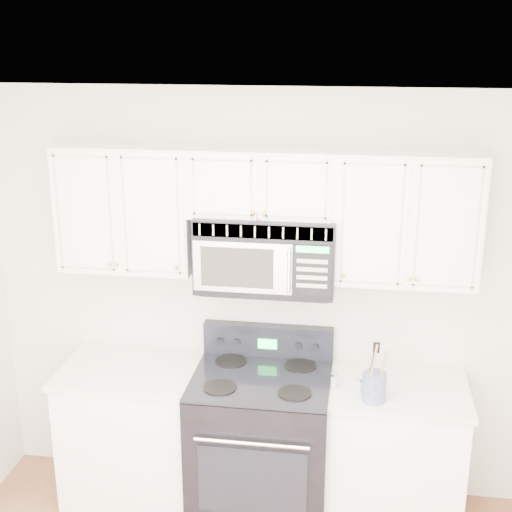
# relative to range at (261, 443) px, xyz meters

# --- Properties ---
(room) EXTENTS (3.51, 3.51, 2.61)m
(room) POSITION_rel_range_xyz_m (-0.02, -1.40, 0.82)
(room) COLOR #936646
(room) RESTS_ON ground
(base_cabinet_left) EXTENTS (0.86, 0.65, 0.92)m
(base_cabinet_left) POSITION_rel_range_xyz_m (-0.82, 0.03, -0.06)
(base_cabinet_left) COLOR white
(base_cabinet_left) RESTS_ON ground
(base_cabinet_right) EXTENTS (0.86, 0.65, 0.92)m
(base_cabinet_right) POSITION_rel_range_xyz_m (0.78, 0.03, -0.06)
(base_cabinet_right) COLOR white
(base_cabinet_right) RESTS_ON ground
(range) EXTENTS (0.82, 0.74, 1.14)m
(range) POSITION_rel_range_xyz_m (0.00, 0.00, 0.00)
(range) COLOR black
(range) RESTS_ON ground
(upper_cabinets) EXTENTS (2.44, 0.37, 0.75)m
(upper_cabinets) POSITION_rel_range_xyz_m (-0.02, 0.18, 1.45)
(upper_cabinets) COLOR white
(upper_cabinets) RESTS_ON ground
(microwave) EXTENTS (0.80, 0.45, 0.44)m
(microwave) POSITION_rel_range_xyz_m (0.01, 0.14, 1.19)
(microwave) COLOR black
(microwave) RESTS_ON ground
(utensil_crock) EXTENTS (0.13, 0.13, 0.36)m
(utensil_crock) POSITION_rel_range_xyz_m (0.66, -0.16, 0.53)
(utensil_crock) COLOR slate
(utensil_crock) RESTS_ON base_cabinet_right
(shaker_salt) EXTENTS (0.04, 0.04, 0.09)m
(shaker_salt) POSITION_rel_range_xyz_m (0.43, -0.05, 0.48)
(shaker_salt) COLOR #ABA9BF
(shaker_salt) RESTS_ON base_cabinet_right
(shaker_pepper) EXTENTS (0.04, 0.04, 0.09)m
(shaker_pepper) POSITION_rel_range_xyz_m (0.58, -0.08, 0.48)
(shaker_pepper) COLOR #ABA9BF
(shaker_pepper) RESTS_ON base_cabinet_right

